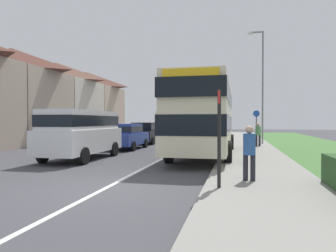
{
  "coord_description": "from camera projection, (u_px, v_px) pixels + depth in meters",
  "views": [
    {
      "loc": [
        3.44,
        -7.76,
        1.81
      ],
      "look_at": [
        0.74,
        4.45,
        1.6
      ],
      "focal_mm": 33.42,
      "sensor_mm": 36.0,
      "label": 1
    }
  ],
  "objects": [
    {
      "name": "parked_car_silver",
      "position": [
        163.0,
        130.0,
        30.18
      ],
      "size": [
        1.97,
        4.39,
        1.66
      ],
      "color": "#B7B7BC",
      "rests_on": "ground_plane"
    },
    {
      "name": "parked_car_blue",
      "position": [
        126.0,
        135.0,
        19.88
      ],
      "size": [
        2.0,
        4.1,
        1.62
      ],
      "color": "navy",
      "rests_on": "ground_plane"
    },
    {
      "name": "parked_van_white",
      "position": [
        82.0,
        130.0,
        14.62
      ],
      "size": [
        2.11,
        5.22,
        2.28
      ],
      "color": "silver",
      "rests_on": "ground_plane"
    },
    {
      "name": "bus_stop_sign",
      "position": [
        219.0,
        131.0,
        7.86
      ],
      "size": [
        0.09,
        0.52,
        2.6
      ],
      "color": "black",
      "rests_on": "ground_plane"
    },
    {
      "name": "pedestrian_walking_away",
      "position": [
        258.0,
        133.0,
        20.71
      ],
      "size": [
        0.34,
        0.34,
        1.67
      ],
      "color": "#23232D",
      "rests_on": "ground_plane"
    },
    {
      "name": "pedestrian_at_stop",
      "position": [
        249.0,
        150.0,
        8.78
      ],
      "size": [
        0.34,
        0.34,
        1.67
      ],
      "color": "#23232D",
      "rests_on": "ground_plane"
    },
    {
      "name": "street_lamp_mid",
      "position": [
        261.0,
        81.0,
        23.17
      ],
      "size": [
        1.14,
        0.2,
        8.44
      ],
      "color": "slate",
      "rests_on": "ground_plane"
    },
    {
      "name": "ground_plane",
      "position": [
        105.0,
        188.0,
        8.35
      ],
      "size": [
        120.0,
        120.0,
        0.0
      ],
      "primitive_type": "plane",
      "color": "#424247"
    },
    {
      "name": "parked_car_black",
      "position": [
        146.0,
        132.0,
        24.83
      ],
      "size": [
        2.0,
        4.33,
        1.67
      ],
      "color": "black",
      "rests_on": "ground_plane"
    },
    {
      "name": "cycle_route_sign",
      "position": [
        256.0,
        126.0,
        21.4
      ],
      "size": [
        0.44,
        0.08,
        2.52
      ],
      "color": "slate",
      "rests_on": "ground_plane"
    },
    {
      "name": "double_decker_bus",
      "position": [
        205.0,
        114.0,
        15.81
      ],
      "size": [
        2.8,
        10.22,
        3.7
      ],
      "color": "beige",
      "rests_on": "ground_plane"
    },
    {
      "name": "house_terrace_far_side",
      "position": [
        36.0,
        99.0,
        27.5
      ],
      "size": [
        7.52,
        24.39,
        7.52
      ],
      "color": "tan",
      "rests_on": "ground_plane"
    },
    {
      "name": "lane_marking_centre",
      "position": [
        169.0,
        156.0,
        16.16
      ],
      "size": [
        0.14,
        60.0,
        0.01
      ],
      "primitive_type": "cube",
      "color": "silver",
      "rests_on": "ground_plane"
    },
    {
      "name": "pavement_near_side",
      "position": [
        255.0,
        162.0,
        13.3
      ],
      "size": [
        3.2,
        68.0,
        0.12
      ],
      "primitive_type": "cube",
      "color": "gray",
      "rests_on": "ground_plane"
    }
  ]
}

